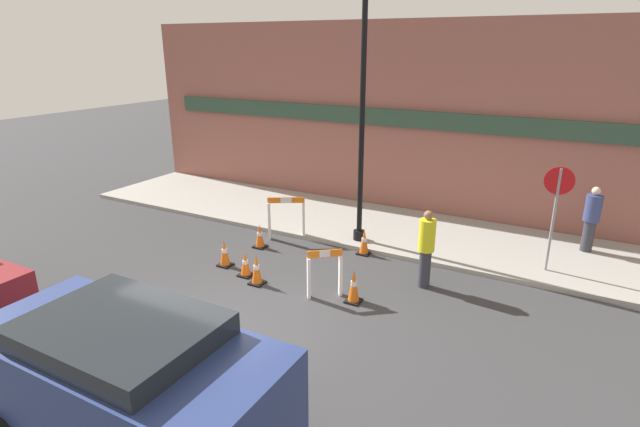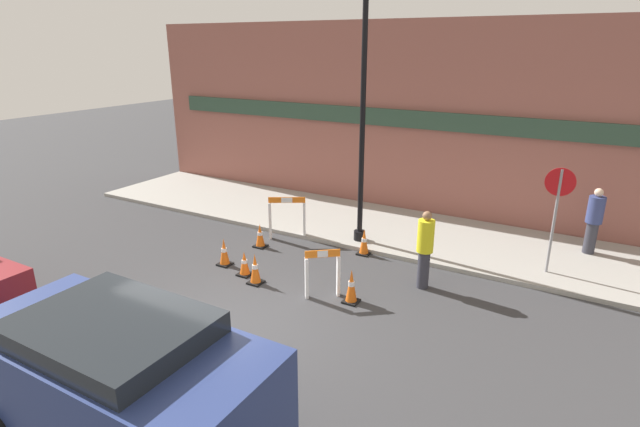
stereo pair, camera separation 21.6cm
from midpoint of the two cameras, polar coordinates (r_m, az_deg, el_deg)
ground_plane at (r=9.15m, az=-10.05°, el=-13.40°), size 60.00×60.00×0.00m
sidewalk_slab at (r=13.95m, az=6.35°, el=-1.35°), size 18.00×3.46×0.10m
storefront_facade at (r=14.93m, az=9.56°, el=10.55°), size 18.00×0.22×5.50m
streetlamp_post at (r=11.89m, az=5.54°, el=14.81°), size 0.44×0.44×6.19m
stop_sign at (r=11.59m, az=25.93°, el=1.00°), size 0.60×0.09×2.33m
barricade_0 at (r=12.89m, az=-3.30°, el=-0.30°), size 0.88×0.59×1.13m
barricade_1 at (r=9.97m, az=0.92°, el=-6.75°), size 0.63×0.54×1.01m
traffic_cone_0 at (r=11.63m, az=-10.37°, el=-4.40°), size 0.30×0.30×0.65m
traffic_cone_1 at (r=11.08m, az=-8.07°, el=-5.72°), size 0.30×0.30×0.56m
traffic_cone_2 at (r=12.53m, az=-6.37°, el=-2.55°), size 0.30×0.30×0.61m
traffic_cone_3 at (r=12.06m, az=5.58°, el=-3.29°), size 0.30×0.30×0.65m
traffic_cone_4 at (r=10.66m, az=-6.84°, el=-6.35°), size 0.30×0.30×0.67m
traffic_cone_5 at (r=9.86m, az=4.24°, el=-8.33°), size 0.30×0.30×0.71m
person_worker at (r=10.44m, az=12.48°, el=-3.80°), size 0.34×0.34×1.68m
person_pedestrian at (r=13.35m, az=29.24°, el=-0.57°), size 0.46×0.46×1.60m
parked_car_1 at (r=6.81m, az=-21.12°, el=-16.83°), size 4.03×1.98×1.79m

